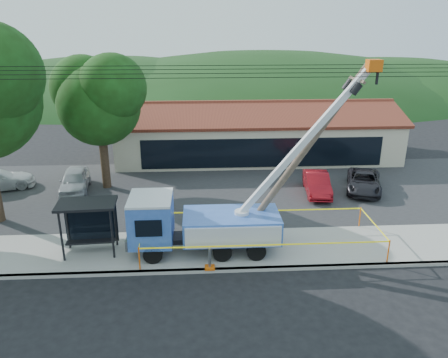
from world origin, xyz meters
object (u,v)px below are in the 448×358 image
leaning_pole (304,151)px  car_dark (363,192)px  utility_truck (201,221)px  car_red (316,195)px  car_silver (76,192)px  bus_shelter (88,215)px

leaning_pole → car_dark: leaning_pole is taller
utility_truck → leaning_pole: 5.86m
car_red → car_silver: bearing=-178.3°
leaning_pole → car_red: (2.69, 6.77, -4.97)m
leaning_pole → car_silver: leaning_pole is taller
leaning_pole → car_red: leaning_pole is taller
leaning_pole → bus_shelter: (-10.17, -0.14, -2.90)m
leaning_pole → car_red: bearing=68.3°
bus_shelter → car_silver: bearing=106.1°
bus_shelter → car_silver: (-2.92, 8.24, -2.06)m
bus_shelter → car_dark: size_ratio=0.61×
bus_shelter → car_red: size_ratio=0.68×
bus_shelter → car_red: (12.87, 6.91, -2.06)m
leaning_pole → bus_shelter: leaning_pole is taller
bus_shelter → car_silver: bus_shelter is taller
utility_truck → car_silver: (-8.24, 8.50, -1.70)m
car_red → car_dark: car_red is taller
car_dark → car_silver: bearing=-164.1°
bus_shelter → car_dark: 17.77m
utility_truck → car_red: bearing=43.6°
car_silver → car_red: car_silver is taller
car_silver → bus_shelter: bearing=-78.4°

